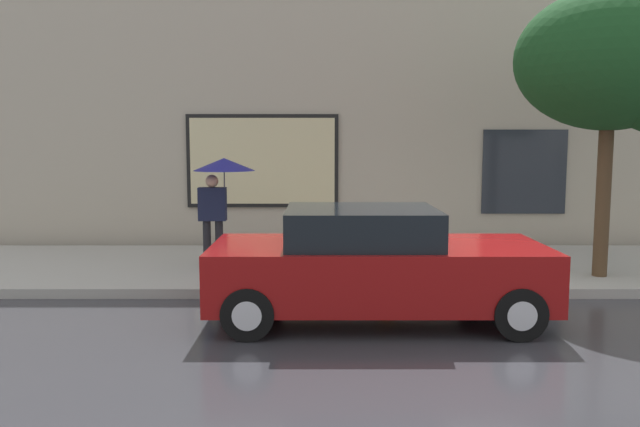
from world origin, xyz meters
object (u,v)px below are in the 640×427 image
at_px(parked_car, 375,265).
at_px(pedestrian_with_umbrella, 222,179).
at_px(fire_hydrant, 388,257).
at_px(street_tree, 622,64).

bearing_deg(parked_car, pedestrian_with_umbrella, 130.88).
xyz_separation_m(fire_hydrant, street_tree, (3.68, 0.38, 3.00)).
xyz_separation_m(fire_hydrant, pedestrian_with_umbrella, (-2.79, 1.22, 1.15)).
bearing_deg(street_tree, pedestrian_with_umbrella, 172.57).
xyz_separation_m(pedestrian_with_umbrella, street_tree, (6.47, -0.84, 1.85)).
xyz_separation_m(parked_car, fire_hydrant, (0.35, 1.60, -0.18)).
distance_m(parked_car, fire_hydrant, 1.65).
xyz_separation_m(parked_car, street_tree, (4.03, 1.98, 2.82)).
bearing_deg(street_tree, parked_car, -153.83).
distance_m(parked_car, street_tree, 5.30).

